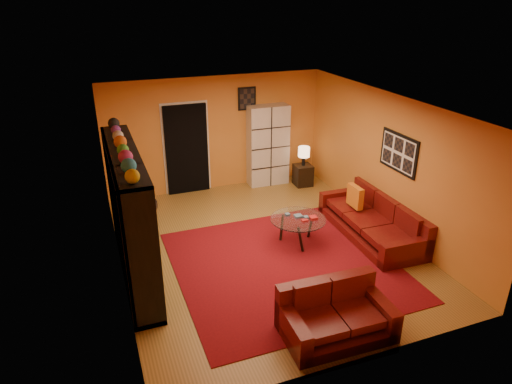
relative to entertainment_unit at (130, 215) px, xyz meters
name	(u,v)px	position (x,y,z in m)	size (l,w,h in m)	color
floor	(264,247)	(2.27, 0.00, -1.05)	(6.00, 6.00, 0.00)	brown
ceiling	(265,105)	(2.27, 0.00, 1.55)	(6.00, 6.00, 0.00)	white
wall_back	(216,134)	(2.27, 3.00, 0.25)	(6.00, 6.00, 0.00)	orange
wall_front	(362,274)	(2.27, -3.00, 0.25)	(6.00, 6.00, 0.00)	orange
wall_left	(113,203)	(-0.23, 0.00, 0.25)	(6.00, 6.00, 0.00)	orange
wall_right	(388,163)	(4.78, 0.00, 0.25)	(6.00, 6.00, 0.00)	orange
rug	(285,265)	(2.38, -0.70, -1.04)	(3.60, 3.60, 0.01)	#5A0A11
doorway	(187,150)	(1.57, 2.96, -0.03)	(0.95, 0.10, 2.04)	black
wall_art_right	(399,153)	(4.75, -0.30, 0.55)	(0.03, 1.00, 0.70)	black
wall_art_back	(247,99)	(3.02, 2.98, 1.00)	(0.42, 0.03, 0.52)	black
entertainment_unit	(130,215)	(0.00, 0.00, 0.00)	(0.45, 3.00, 2.10)	black
tv	(133,217)	(0.05, 0.07, -0.08)	(0.11, 0.87, 0.50)	black
sofa	(375,221)	(4.42, -0.29, -0.77)	(1.07, 2.44, 0.85)	#4E0A0A
loveseat	(334,314)	(2.32, -2.42, -0.76)	(1.48, 0.91, 0.85)	#4E0A0A
throw_pillow	(355,196)	(4.22, 0.15, -0.42)	(0.12, 0.42, 0.42)	orange
coffee_table	(298,221)	(2.89, -0.09, -0.59)	(1.00, 1.00, 0.50)	silver
storage_cabinet	(268,145)	(3.47, 2.80, -0.10)	(0.95, 0.42, 1.90)	beige
bowl_chair	(141,206)	(0.36, 1.91, -0.76)	(0.66, 0.66, 0.54)	black
side_table	(303,175)	(4.21, 2.38, -0.80)	(0.40, 0.40, 0.50)	black
table_lamp	(304,153)	(4.21, 2.38, -0.23)	(0.27, 0.27, 0.45)	black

